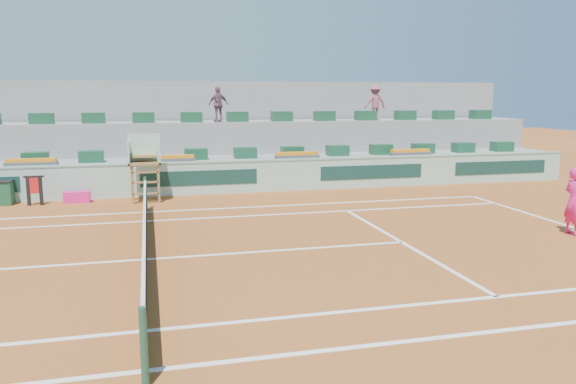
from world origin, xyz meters
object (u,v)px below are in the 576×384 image
player_bag (77,197)px  umpire_chair (144,158)px  tennis_player (575,201)px  drink_cooler_a (0,193)px

player_bag → umpire_chair: bearing=-7.9°
player_bag → umpire_chair: umpire_chair is taller
tennis_player → player_bag: bearing=149.1°
tennis_player → umpire_chair: bearing=145.2°
umpire_chair → tennis_player: umpire_chair is taller
umpire_chair → drink_cooler_a: (-4.89, 0.53, -1.12)m
drink_cooler_a → tennis_player: tennis_player is taller
player_bag → tennis_player: (13.64, -8.17, 0.73)m
player_bag → tennis_player: tennis_player is taller
umpire_chair → drink_cooler_a: bearing=173.8°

